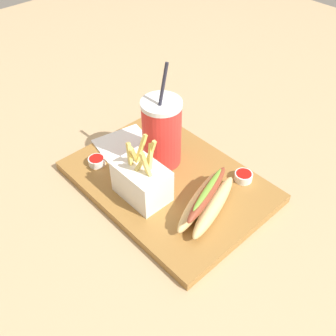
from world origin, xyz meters
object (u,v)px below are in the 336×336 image
at_px(ketchup_cup_2, 243,176).
at_px(hot_dog_1, 207,201).
at_px(napkin_stack, 126,145).
at_px(ketchup_cup_1, 97,161).
at_px(fries_basket, 142,181).
at_px(soda_cup, 162,132).

bearing_deg(ketchup_cup_2, hot_dog_1, -88.31).
bearing_deg(hot_dog_1, napkin_stack, 178.23).
xyz_separation_m(ketchup_cup_1, napkin_stack, (-0.01, 0.09, -0.01)).
bearing_deg(fries_basket, ketchup_cup_1, -174.34).
bearing_deg(fries_basket, soda_cup, 117.02).
height_order(soda_cup, hot_dog_1, soda_cup).
bearing_deg(ketchup_cup_2, napkin_stack, -156.71).
bearing_deg(fries_basket, ketchup_cup_2, 58.67).
bearing_deg(napkin_stack, fries_basket, -26.47).
relative_size(ketchup_cup_1, napkin_stack, 0.31).
bearing_deg(ketchup_cup_2, soda_cup, -152.95).
xyz_separation_m(soda_cup, ketchup_cup_2, (0.17, 0.08, -0.07)).
height_order(fries_basket, hot_dog_1, fries_basket).
distance_m(ketchup_cup_1, napkin_stack, 0.09).
height_order(soda_cup, ketchup_cup_1, soda_cup).
bearing_deg(soda_cup, fries_basket, -62.98).
relative_size(fries_basket, ketchup_cup_2, 3.44).
relative_size(hot_dog_1, ketchup_cup_1, 5.08).
relative_size(ketchup_cup_1, ketchup_cup_2, 0.97).
bearing_deg(ketchup_cup_1, fries_basket, 5.66).
relative_size(fries_basket, napkin_stack, 1.08).
bearing_deg(ketchup_cup_2, ketchup_cup_1, -141.82).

